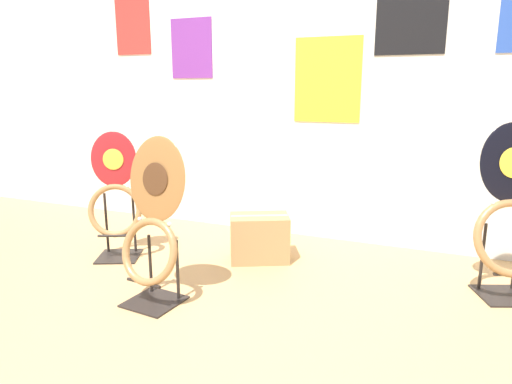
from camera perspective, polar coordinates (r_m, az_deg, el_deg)
name	(u,v)px	position (r m, az deg, el deg)	size (l,w,h in m)	color
ground_plane	(176,368)	(2.10, -9.93, -20.89)	(14.00, 14.00, 0.00)	tan
wall_back	(313,69)	(3.57, 7.14, 15.00)	(8.00, 0.07, 2.60)	silver
toilet_seat_display_crimson_swirl	(115,200)	(3.27, -17.20, -1.00)	(0.39, 0.37, 0.88)	black
toilet_seat_display_woodgrain	(153,226)	(2.52, -12.77, -4.22)	(0.39, 0.31, 0.92)	black
toilet_seat_display_jazz_black	(512,219)	(2.89, 29.36, -2.92)	(0.47, 0.37, 0.98)	black
storage_box	(259,238)	(3.15, 0.43, -5.76)	(0.47, 0.40, 0.32)	#A37F51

